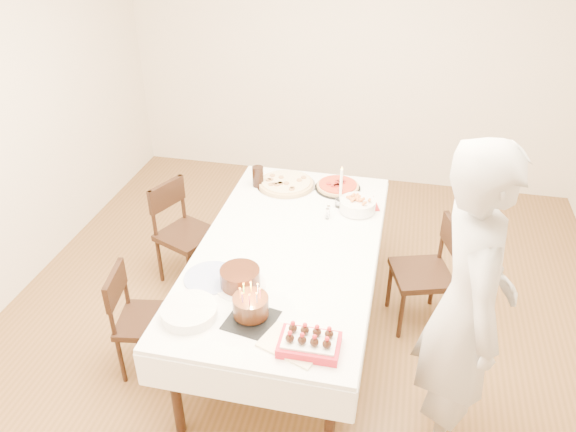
% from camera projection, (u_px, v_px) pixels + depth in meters
% --- Properties ---
extents(floor, '(5.00, 5.00, 0.00)m').
position_uv_depth(floor, '(301.00, 334.00, 4.01)').
color(floor, brown).
rests_on(floor, ground).
extents(wall_back, '(4.50, 0.04, 2.70)m').
position_uv_depth(wall_back, '(354.00, 51.00, 5.38)').
color(wall_back, beige).
rests_on(wall_back, floor).
extents(dining_table, '(1.22, 2.18, 0.75)m').
position_uv_depth(dining_table, '(288.00, 292.00, 3.83)').
color(dining_table, white).
rests_on(dining_table, floor).
extents(chair_right_savory, '(0.54, 0.54, 0.83)m').
position_uv_depth(chair_right_savory, '(421.00, 274.00, 3.93)').
color(chair_right_savory, black).
rests_on(chair_right_savory, floor).
extents(chair_left_savory, '(0.55, 0.55, 0.83)m').
position_uv_depth(chair_left_savory, '(187.00, 235.00, 4.36)').
color(chair_left_savory, black).
rests_on(chair_left_savory, floor).
extents(chair_left_dessert, '(0.45, 0.45, 0.77)m').
position_uv_depth(chair_left_dessert, '(147.00, 321.00, 3.57)').
color(chair_left_dessert, black).
rests_on(chair_left_dessert, floor).
extents(person, '(0.53, 0.73, 1.88)m').
position_uv_depth(person, '(467.00, 309.00, 2.84)').
color(person, '#B0ACA6').
rests_on(person, floor).
extents(pizza_white, '(0.58, 0.58, 0.04)m').
position_uv_depth(pizza_white, '(286.00, 183.00, 4.32)').
color(pizza_white, beige).
rests_on(pizza_white, dining_table).
extents(pizza_pepperoni, '(0.36, 0.36, 0.04)m').
position_uv_depth(pizza_pepperoni, '(338.00, 186.00, 4.28)').
color(pizza_pepperoni, red).
rests_on(pizza_pepperoni, dining_table).
extents(red_placemat, '(0.27, 0.27, 0.01)m').
position_uv_depth(red_placemat, '(362.00, 204.00, 4.09)').
color(red_placemat, '#B21E1E').
rests_on(red_placemat, dining_table).
extents(pasta_bowl, '(0.28, 0.28, 0.08)m').
position_uv_depth(pasta_bowl, '(358.00, 205.00, 3.99)').
color(pasta_bowl, white).
rests_on(pasta_bowl, dining_table).
extents(taper_candle, '(0.07, 0.07, 0.33)m').
position_uv_depth(taper_candle, '(341.00, 187.00, 3.98)').
color(taper_candle, white).
rests_on(taper_candle, dining_table).
extents(shaker_pair, '(0.09, 0.09, 0.08)m').
position_uv_depth(shaker_pair, '(327.00, 214.00, 3.90)').
color(shaker_pair, white).
rests_on(shaker_pair, dining_table).
extents(cola_glass, '(0.11, 0.11, 0.16)m').
position_uv_depth(cola_glass, '(258.00, 177.00, 4.29)').
color(cola_glass, black).
rests_on(cola_glass, dining_table).
extents(layer_cake, '(0.37, 0.37, 0.12)m').
position_uv_depth(layer_cake, '(240.00, 278.00, 3.26)').
color(layer_cake, black).
rests_on(layer_cake, dining_table).
extents(cake_board, '(0.30, 0.30, 0.01)m').
position_uv_depth(cake_board, '(251.00, 320.00, 3.04)').
color(cake_board, black).
rests_on(cake_board, dining_table).
extents(birthday_cake, '(0.20, 0.20, 0.18)m').
position_uv_depth(birthday_cake, '(251.00, 301.00, 3.02)').
color(birthday_cake, '#3B1F10').
rests_on(birthday_cake, dining_table).
extents(strawberry_box, '(0.31, 0.21, 0.08)m').
position_uv_depth(strawberry_box, '(309.00, 343.00, 2.84)').
color(strawberry_box, '#AE1322').
rests_on(strawberry_box, dining_table).
extents(box_lid, '(0.37, 0.31, 0.03)m').
position_uv_depth(box_lid, '(292.00, 345.00, 2.88)').
color(box_lid, beige).
rests_on(box_lid, dining_table).
extents(plate_stack, '(0.34, 0.34, 0.06)m').
position_uv_depth(plate_stack, '(189.00, 312.00, 3.05)').
color(plate_stack, white).
rests_on(plate_stack, dining_table).
extents(china_plate, '(0.40, 0.40, 0.01)m').
position_uv_depth(china_plate, '(211.00, 278.00, 3.35)').
color(china_plate, white).
rests_on(china_plate, dining_table).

